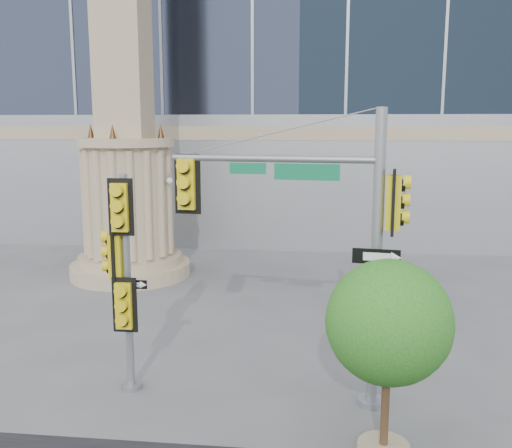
# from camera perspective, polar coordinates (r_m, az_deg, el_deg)

# --- Properties ---
(ground) EXTENTS (120.00, 120.00, 0.00)m
(ground) POSITION_cam_1_polar(r_m,az_deg,el_deg) (12.42, 1.25, -16.76)
(ground) COLOR #545456
(ground) RESTS_ON ground
(monument) EXTENTS (4.40, 4.40, 16.60)m
(monument) POSITION_cam_1_polar(r_m,az_deg,el_deg) (21.24, -12.94, 9.52)
(monument) COLOR tan
(monument) RESTS_ON ground
(main_signal_pole) EXTENTS (4.55, 0.98, 5.90)m
(main_signal_pole) POSITION_cam_1_polar(r_m,az_deg,el_deg) (11.20, 6.61, -0.02)
(main_signal_pole) COLOR slate
(main_signal_pole) RESTS_ON ground
(secondary_signal_pole) EXTENTS (0.78, 0.59, 4.60)m
(secondary_signal_pole) POSITION_cam_1_polar(r_m,az_deg,el_deg) (11.98, -13.19, -4.22)
(secondary_signal_pole) COLOR slate
(secondary_signal_pole) RESTS_ON ground
(street_tree) EXTENTS (2.17, 2.12, 3.38)m
(street_tree) POSITION_cam_1_polar(r_m,az_deg,el_deg) (9.96, 13.33, -10.00)
(street_tree) COLOR tan
(street_tree) RESTS_ON ground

